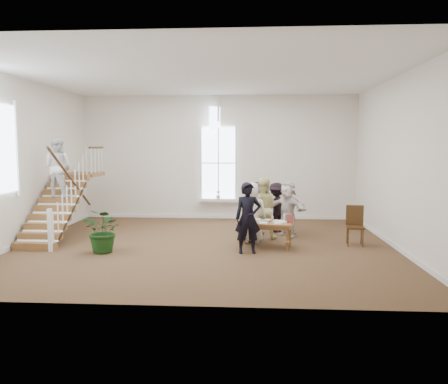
# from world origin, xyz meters

# --- Properties ---
(ground) EXTENTS (10.00, 10.00, 0.00)m
(ground) POSITION_xyz_m (0.00, 0.00, 0.00)
(ground) COLOR #442E1B
(ground) RESTS_ON ground
(room_shell) EXTENTS (10.49, 10.00, 10.00)m
(room_shell) POSITION_xyz_m (-0.00, 4.39, 0.40)
(room_shell) COLOR silver
(room_shell) RESTS_ON ground
(staircase) EXTENTS (1.10, 4.10, 2.92)m
(staircase) POSITION_xyz_m (-4.34, 0.75, 1.62)
(staircase) COLOR brown
(staircase) RESTS_ON ground
(library_table) EXTENTS (1.56, 0.99, 0.73)m
(library_table) POSITION_xyz_m (1.58, -0.12, 0.60)
(library_table) COLOR brown
(library_table) RESTS_ON ground
(police_officer) EXTENTS (0.70, 0.52, 1.78)m
(police_officer) POSITION_xyz_m (1.13, -0.78, 0.89)
(police_officer) COLOR black
(police_officer) RESTS_ON ground
(elderly_woman) EXTENTS (0.85, 0.59, 1.68)m
(elderly_woman) POSITION_xyz_m (1.23, 0.47, 0.84)
(elderly_woman) COLOR silver
(elderly_woman) RESTS_ON ground
(person_yellow) EXTENTS (0.86, 0.68, 1.77)m
(person_yellow) POSITION_xyz_m (1.53, 0.97, 0.88)
(person_yellow) COLOR beige
(person_yellow) RESTS_ON ground
(woman_cluster_a) EXTENTS (0.69, 1.02, 1.61)m
(woman_cluster_a) POSITION_xyz_m (1.38, 1.56, 0.80)
(woman_cluster_a) COLOR navy
(woman_cluster_a) RESTS_ON ground
(woman_cluster_b) EXTENTS (1.11, 1.11, 1.54)m
(woman_cluster_b) POSITION_xyz_m (1.98, 2.01, 0.77)
(woman_cluster_b) COLOR black
(woman_cluster_b) RESTS_ON ground
(woman_cluster_c) EXTENTS (1.44, 1.42, 1.65)m
(woman_cluster_c) POSITION_xyz_m (2.28, 1.36, 0.83)
(woman_cluster_c) COLOR silver
(woman_cluster_c) RESTS_ON ground
(floor_plant) EXTENTS (1.27, 1.20, 1.12)m
(floor_plant) POSITION_xyz_m (-2.47, -0.95, 0.56)
(floor_plant) COLOR #143812
(floor_plant) RESTS_ON ground
(side_chair) EXTENTS (0.52, 0.52, 1.07)m
(side_chair) POSITION_xyz_m (4.01, 0.33, 0.60)
(side_chair) COLOR #34210E
(side_chair) RESTS_ON ground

